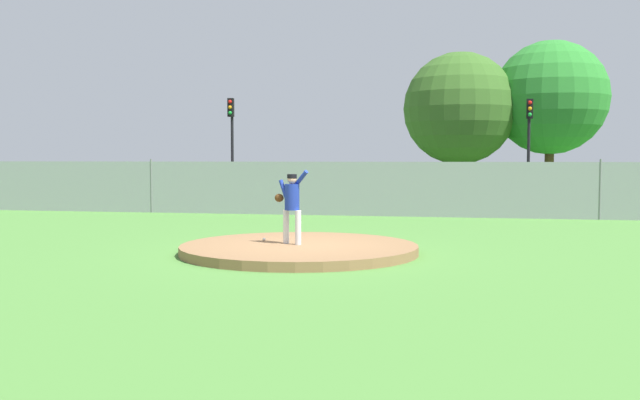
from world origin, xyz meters
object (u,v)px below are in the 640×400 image
at_px(traffic_cone_orange, 273,201).
at_px(traffic_light_near, 232,131).
at_px(pitcher_youth, 292,201).
at_px(parked_car_silver, 603,190).
at_px(baseball, 264,239).
at_px(parked_car_teal, 421,188).
at_px(parked_car_red, 133,186).
at_px(traffic_light_far, 529,132).
at_px(parked_car_white, 331,189).

height_order(traffic_cone_orange, traffic_light_near, traffic_light_near).
height_order(pitcher_youth, traffic_light_near, traffic_light_near).
height_order(pitcher_youth, parked_car_silver, pitcher_youth).
height_order(baseball, traffic_light_near, traffic_light_near).
height_order(parked_car_teal, parked_car_red, parked_car_red).
height_order(parked_car_teal, traffic_light_near, traffic_light_near).
distance_m(pitcher_youth, traffic_light_far, 20.04).
distance_m(parked_car_red, traffic_light_near, 5.72).
bearing_deg(traffic_light_far, pitcher_youth, -109.61).
bearing_deg(traffic_light_far, parked_car_teal, -138.84).
relative_size(parked_car_teal, traffic_light_far, 1.03).
bearing_deg(traffic_cone_orange, parked_car_red, 170.57).
bearing_deg(parked_car_red, parked_car_teal, 1.20).
xyz_separation_m(baseball, parked_car_white, (-1.03, 14.09, 0.50)).
xyz_separation_m(parked_car_teal, traffic_light_far, (4.66, 4.08, 2.44)).
relative_size(pitcher_youth, traffic_light_far, 0.34).
distance_m(parked_car_white, traffic_light_near, 7.28).
distance_m(parked_car_white, traffic_cone_orange, 2.55).
bearing_deg(parked_car_silver, parked_car_red, -179.48).
relative_size(parked_car_silver, traffic_cone_orange, 7.59).
distance_m(parked_car_silver, traffic_light_far, 5.43).
bearing_deg(traffic_light_near, traffic_light_far, 2.03).
height_order(parked_car_silver, parked_car_red, parked_car_red).
bearing_deg(parked_car_white, traffic_cone_orange, -151.42).
bearing_deg(parked_car_red, parked_car_white, 0.46).
bearing_deg(baseball, parked_car_white, 94.18).
bearing_deg(parked_car_teal, traffic_cone_orange, -166.89).
height_order(pitcher_youth, traffic_light_far, traffic_light_far).
bearing_deg(pitcher_youth, traffic_light_near, 112.03).
distance_m(traffic_light_near, traffic_light_far, 14.10).
height_order(parked_car_silver, parked_car_white, parked_car_silver).
bearing_deg(parked_car_silver, baseball, -124.87).
relative_size(traffic_cone_orange, traffic_light_far, 0.12).
xyz_separation_m(parked_car_teal, parked_car_red, (-12.78, -0.27, 0.00)).
bearing_deg(traffic_cone_orange, traffic_light_near, 124.59).
distance_m(parked_car_teal, traffic_light_far, 6.66).
xyz_separation_m(parked_car_red, traffic_light_near, (3.36, 3.85, 2.57)).
distance_m(pitcher_youth, parked_car_white, 14.62).
bearing_deg(pitcher_youth, parked_car_red, 126.69).
xyz_separation_m(pitcher_youth, parked_car_red, (-10.75, 14.43, -0.32)).
height_order(pitcher_youth, parked_car_white, pitcher_youth).
bearing_deg(baseball, traffic_light_near, 110.45).
bearing_deg(parked_car_teal, traffic_light_far, 41.16).
distance_m(parked_car_teal, traffic_cone_orange, 6.18).
distance_m(parked_car_silver, traffic_light_near, 17.15).
relative_size(baseball, parked_car_silver, 0.02).
distance_m(parked_car_white, parked_car_red, 8.99).
bearing_deg(parked_car_white, parked_car_teal, 2.97).
bearing_deg(parked_car_red, traffic_cone_orange, -9.43).
xyz_separation_m(baseball, parked_car_teal, (2.76, 14.29, 0.58)).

